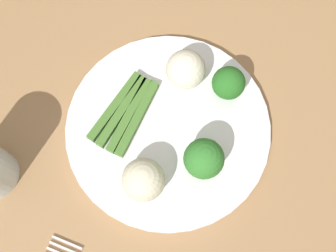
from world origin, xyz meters
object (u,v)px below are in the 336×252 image
Objects in this scene: dining_table at (210,134)px; broccoli_left at (204,159)px; plate at (168,129)px; cauliflower_back at (186,70)px; broccoli_back_right at (228,83)px; asparagus_bundle at (126,113)px; cauliflower_mid at (144,180)px.

broccoli_left is (-0.08, -0.02, 0.15)m from dining_table.
plate reaches higher than dining_table.
broccoli_back_right is at bearing -78.82° from cauliflower_back.
asparagus_bundle reaches higher than plate.
dining_table is at bearing -40.82° from plate.
dining_table is at bearing -107.28° from cauliflower_back.
broccoli_back_right is 1.01× the size of cauliflower_back.
broccoli_left is at bearing 82.57° from asparagus_bundle.
dining_table is 24.52× the size of cauliflower_mid.
dining_table is 4.83× the size of plate.
broccoli_back_right is (0.03, 0.01, 0.15)m from dining_table.
asparagus_bundle is at bearing 123.35° from dining_table.
asparagus_bundle is (-0.07, 0.11, 0.12)m from dining_table.
broccoli_back_right is (0.11, -0.10, 0.03)m from asparagus_bundle.
cauliflower_mid reaches higher than plate.
broccoli_back_right is at bearing 130.76° from asparagus_bundle.
broccoli_left is 0.13m from cauliflower_back.
broccoli_back_right is (0.09, -0.04, 0.04)m from plate.
cauliflower_back reaches higher than asparagus_bundle.
plate is at bearing 139.18° from dining_table.
broccoli_back_right is (0.11, 0.03, -0.00)m from broccoli_left.
cauliflower_back is (-0.01, 0.06, -0.00)m from broccoli_back_right.
broccoli_back_right and cauliflower_mid have the same top height.
asparagus_bundle is 2.15× the size of cauliflower_back.
cauliflower_back is (0.09, -0.04, 0.02)m from asparagus_bundle.
cauliflower_mid is (-0.14, 0.03, 0.14)m from dining_table.
cauliflower_back is at bearing 151.24° from asparagus_bundle.
asparagus_bundle is 0.14m from broccoli_left.
broccoli_back_right reaches higher than plate.
cauliflower_mid is at bearing -167.24° from cauliflower_back.
asparagus_bundle is at bearing 135.85° from broccoli_back_right.
asparagus_bundle is (-0.02, 0.06, 0.01)m from plate.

